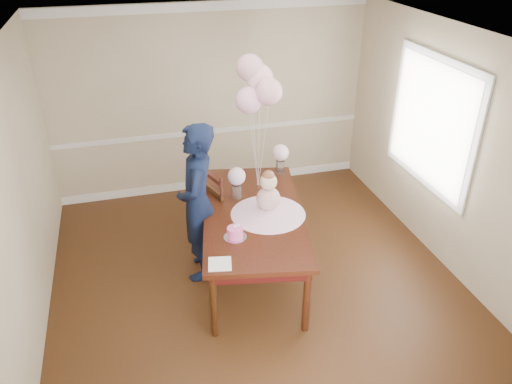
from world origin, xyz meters
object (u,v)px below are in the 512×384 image
object	(u,v)px
birthday_cake	(235,232)
dining_chair_seat	(230,212)
woman	(198,203)
dining_table_top	(253,214)

from	to	relation	value
birthday_cake	dining_chair_seat	bearing A→B (deg)	80.71
dining_chair_seat	woman	distance (m)	0.75
dining_table_top	birthday_cake	world-z (taller)	birthday_cake
dining_table_top	birthday_cake	distance (m)	0.54
dining_table_top	birthday_cake	xyz separation A→B (m)	(-0.30, -0.43, 0.09)
dining_table_top	woman	world-z (taller)	woman
birthday_cake	dining_chair_seat	xyz separation A→B (m)	(0.17, 1.02, -0.38)
dining_chair_seat	woman	bearing A→B (deg)	-154.53
birthday_cake	dining_table_top	bearing A→B (deg)	55.06
dining_table_top	woman	xyz separation A→B (m)	(-0.58, 0.16, 0.14)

